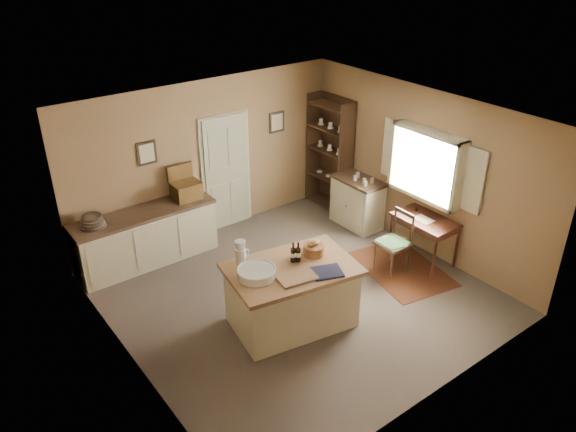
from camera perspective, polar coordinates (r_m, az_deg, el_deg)
name	(u,v)px	position (r m, az deg, el deg)	size (l,w,h in m)	color
ground	(297,295)	(8.40, 0.94, -8.01)	(5.00, 5.00, 0.00)	#63544B
wall_back	(207,159)	(9.60, -8.25, 5.71)	(5.00, 0.10, 2.70)	brown
wall_front	(443,302)	(6.22, 15.52, -8.41)	(5.00, 0.10, 2.70)	brown
wall_left	(124,276)	(6.66, -16.29, -5.88)	(0.10, 5.00, 2.70)	brown
wall_right	(420,171)	(9.30, 13.29, 4.49)	(0.10, 5.00, 2.70)	brown
ceiling	(299,119)	(7.16, 1.11, 9.78)	(5.00, 5.00, 0.00)	silver
door	(226,171)	(9.84, -6.28, 4.56)	(0.97, 0.06, 2.11)	#A9AC8E
framed_prints	(216,136)	(9.54, -7.29, 8.02)	(2.82, 0.02, 0.38)	black
window	(428,164)	(9.05, 14.06, 5.12)	(0.25, 1.99, 1.12)	beige
work_island	(291,294)	(7.60, 0.31, -7.92)	(1.84, 1.37, 1.20)	beige
sideboard	(146,235)	(9.22, -14.20, -1.88)	(2.27, 0.64, 1.18)	beige
rug	(401,269)	(9.15, 11.43, -5.28)	(1.10, 1.60, 0.01)	#46230E
writing_desk	(425,224)	(9.12, 13.73, -0.77)	(0.61, 0.99, 0.82)	black
desk_chair	(393,243)	(8.85, 10.59, -2.76)	(0.45, 0.45, 0.97)	#2F1E13
right_cabinet	(357,202)	(10.12, 7.06, 1.45)	(0.53, 0.95, 0.99)	beige
shelving_unit	(331,153)	(10.59, 4.41, 6.40)	(0.36, 0.96, 2.13)	#2F1E13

